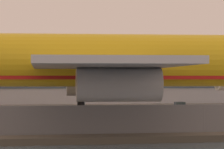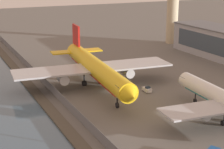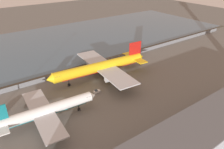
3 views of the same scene
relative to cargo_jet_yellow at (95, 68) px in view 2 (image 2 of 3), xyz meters
The scene contains 5 objects.
ground_plane 8.49m from the cargo_jet_yellow, 22.49° to the left, with size 500.00×500.00×0.00m, color #66635E.
shoreline_seawall 19.98m from the cargo_jet_yellow, 73.87° to the right, with size 320.00×3.00×0.50m.
perimeter_fence 15.61m from the cargo_jet_yellow, 69.02° to the right, with size 280.00×0.10×2.51m.
cargo_jet_yellow is the anchor object (origin of this frame).
baggage_tug 17.23m from the cargo_jet_yellow, 47.98° to the left, with size 3.22×1.63×1.80m.
Camera 2 is at (96.82, -44.82, 36.05)m, focal length 60.00 mm.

